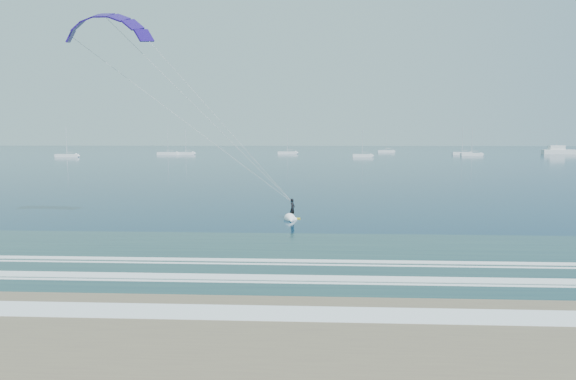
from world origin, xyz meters
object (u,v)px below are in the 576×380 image
(kitesurfer_rig, at_px, (204,115))
(sailboat_4, at_px, (386,151))
(sailboat_2, at_px, (287,153))
(sailboat_8, at_px, (186,153))
(sailboat_5, at_px, (472,154))
(sailboat_3, at_px, (362,155))
(motor_yacht, at_px, (558,151))
(sailboat_1, at_px, (168,153))
(sailboat_0, at_px, (67,155))
(sailboat_7, at_px, (462,153))

(kitesurfer_rig, height_order, sailboat_4, kitesurfer_rig)
(sailboat_2, relative_size, sailboat_8, 0.98)
(sailboat_4, xyz_separation_m, sailboat_5, (30.00, -46.24, 0.00))
(kitesurfer_rig, relative_size, sailboat_3, 1.92)
(motor_yacht, bearing_deg, sailboat_5, -153.32)
(motor_yacht, height_order, sailboat_3, sailboat_3)
(sailboat_1, height_order, sailboat_5, sailboat_1)
(motor_yacht, height_order, sailboat_1, sailboat_1)
(kitesurfer_rig, distance_m, motor_yacht, 236.38)
(kitesurfer_rig, xyz_separation_m, sailboat_8, (-48.30, 183.56, -9.14))
(sailboat_1, bearing_deg, motor_yacht, 5.76)
(sailboat_0, xyz_separation_m, sailboat_2, (85.43, 42.02, -0.00))
(motor_yacht, bearing_deg, sailboat_7, -168.01)
(sailboat_5, bearing_deg, sailboat_0, -171.58)
(kitesurfer_rig, relative_size, motor_yacht, 1.44)
(sailboat_0, relative_size, sailboat_3, 1.12)
(kitesurfer_rig, xyz_separation_m, sailboat_7, (76.66, 191.25, -9.14))
(sailboat_5, bearing_deg, sailboat_7, 91.14)
(motor_yacht, xyz_separation_m, sailboat_5, (-46.80, -23.52, -0.91))
(sailboat_3, distance_m, sailboat_5, 51.50)
(sailboat_3, distance_m, sailboat_7, 57.49)
(kitesurfer_rig, xyz_separation_m, sailboat_4, (46.93, 223.97, -9.15))
(motor_yacht, relative_size, sailboat_7, 1.15)
(kitesurfer_rig, height_order, motor_yacht, kitesurfer_rig)
(kitesurfer_rig, bearing_deg, sailboat_8, 104.74)
(sailboat_3, height_order, sailboat_8, sailboat_8)
(motor_yacht, bearing_deg, kitesurfer_rig, -121.58)
(sailboat_7, bearing_deg, kitesurfer_rig, -111.84)
(motor_yacht, relative_size, sailboat_0, 1.19)
(sailboat_2, xyz_separation_m, sailboat_7, (79.63, -4.03, 0.01))
(sailboat_2, bearing_deg, sailboat_0, -153.81)
(sailboat_2, relative_size, sailboat_3, 1.11)
(sailboat_0, relative_size, sailboat_7, 0.96)
(sailboat_0, height_order, sailboat_3, sailboat_0)
(sailboat_8, bearing_deg, sailboat_5, -2.67)
(sailboat_5, bearing_deg, sailboat_1, 177.70)
(sailboat_3, bearing_deg, kitesurfer_rig, -100.24)
(kitesurfer_rig, relative_size, sailboat_2, 1.73)
(sailboat_2, height_order, sailboat_8, sailboat_8)
(kitesurfer_rig, distance_m, sailboat_0, 177.16)
(sailboat_3, height_order, sailboat_7, sailboat_7)
(sailboat_2, distance_m, sailboat_3, 47.90)
(sailboat_5, relative_size, sailboat_7, 0.96)
(kitesurfer_rig, height_order, sailboat_8, kitesurfer_rig)
(motor_yacht, distance_m, sailboat_4, 80.10)
(sailboat_0, relative_size, sailboat_1, 0.94)
(sailboat_0, relative_size, sailboat_5, 1.00)
(sailboat_3, bearing_deg, sailboat_7, 33.62)
(motor_yacht, xyz_separation_m, sailboat_4, (-76.80, 22.72, -0.91))
(sailboat_3, relative_size, sailboat_4, 0.94)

